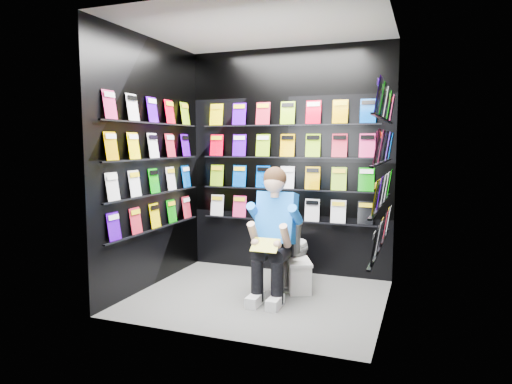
% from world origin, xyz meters
% --- Properties ---
extents(floor, '(2.40, 2.40, 0.00)m').
position_xyz_m(floor, '(0.00, 0.00, 0.00)').
color(floor, '#5C5C5A').
rests_on(floor, ground).
extents(ceiling, '(2.40, 2.40, 0.00)m').
position_xyz_m(ceiling, '(0.00, 0.00, 2.60)').
color(ceiling, white).
rests_on(ceiling, floor).
extents(wall_back, '(2.40, 0.04, 2.60)m').
position_xyz_m(wall_back, '(0.00, 1.00, 1.30)').
color(wall_back, black).
rests_on(wall_back, floor).
extents(wall_front, '(2.40, 0.04, 2.60)m').
position_xyz_m(wall_front, '(0.00, -1.00, 1.30)').
color(wall_front, black).
rests_on(wall_front, floor).
extents(wall_left, '(0.04, 2.00, 2.60)m').
position_xyz_m(wall_left, '(-1.20, 0.00, 1.30)').
color(wall_left, black).
rests_on(wall_left, floor).
extents(wall_right, '(0.04, 2.00, 2.60)m').
position_xyz_m(wall_right, '(1.20, 0.00, 1.30)').
color(wall_right, black).
rests_on(wall_right, floor).
extents(comics_back, '(2.10, 0.06, 1.37)m').
position_xyz_m(comics_back, '(0.00, 0.97, 1.31)').
color(comics_back, '#EF001D').
rests_on(comics_back, wall_back).
extents(comics_left, '(0.06, 1.70, 1.37)m').
position_xyz_m(comics_left, '(-1.17, 0.00, 1.31)').
color(comics_left, '#EF001D').
rests_on(comics_left, wall_left).
extents(comics_right, '(0.06, 1.70, 1.37)m').
position_xyz_m(comics_right, '(1.17, 0.00, 1.31)').
color(comics_right, '#EF001D').
rests_on(comics_right, wall_right).
extents(toilet, '(0.42, 0.75, 0.73)m').
position_xyz_m(toilet, '(0.15, 0.52, 0.37)').
color(toilet, white).
rests_on(toilet, floor).
extents(longbox, '(0.35, 0.44, 0.29)m').
position_xyz_m(longbox, '(0.32, 0.35, 0.14)').
color(longbox, silver).
rests_on(longbox, floor).
extents(longbox_lid, '(0.37, 0.46, 0.03)m').
position_xyz_m(longbox_lid, '(0.32, 0.35, 0.30)').
color(longbox_lid, silver).
rests_on(longbox_lid, longbox).
extents(reader, '(0.52, 0.75, 1.39)m').
position_xyz_m(reader, '(0.15, 0.14, 0.77)').
color(reader, blue).
rests_on(reader, toilet).
extents(held_comic, '(0.26, 0.15, 0.11)m').
position_xyz_m(held_comic, '(0.15, -0.21, 0.58)').
color(held_comic, green).
rests_on(held_comic, reader).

